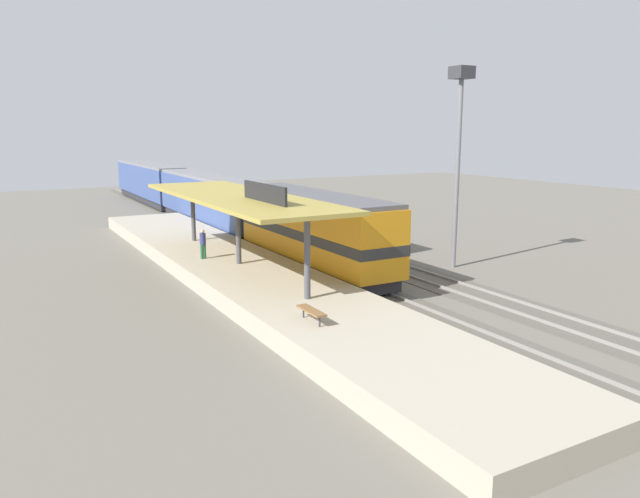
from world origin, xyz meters
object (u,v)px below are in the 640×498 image
object	(u,v)px
passenger_carriage_front	(211,201)
light_mast	(459,126)
locomotive	(314,230)
passenger_carriage_rear	(150,182)
freight_car	(324,218)
person_waiting	(203,242)
platform_bench	(311,311)

from	to	relation	value
passenger_carriage_front	light_mast	bearing A→B (deg)	-69.91
locomotive	passenger_carriage_rear	world-z (taller)	locomotive
locomotive	passenger_carriage_front	bearing A→B (deg)	90.00
passenger_carriage_front	freight_car	distance (m)	12.15
passenger_carriage_rear	freight_car	world-z (taller)	passenger_carriage_rear
passenger_carriage_rear	person_waiting	world-z (taller)	passenger_carriage_rear
passenger_carriage_front	locomotive	bearing A→B (deg)	-90.00
platform_bench	locomotive	xyz separation A→B (m)	(6.00, 10.72, 1.07)
locomotive	passenger_carriage_front	distance (m)	18.00
locomotive	light_mast	xyz separation A→B (m)	(7.80, -3.32, 5.99)
platform_bench	light_mast	distance (m)	17.17
platform_bench	person_waiting	size ratio (longest dim) A/B	0.99
locomotive	freight_car	size ratio (longest dim) A/B	1.20
light_mast	person_waiting	distance (m)	16.23
passenger_carriage_front	light_mast	distance (m)	23.51
locomotive	passenger_carriage_front	world-z (taller)	locomotive
locomotive	passenger_carriage_rear	size ratio (longest dim) A/B	0.72
platform_bench	locomotive	world-z (taller)	locomotive
passenger_carriage_rear	passenger_carriage_front	bearing A→B (deg)	-90.00
platform_bench	passenger_carriage_front	size ratio (longest dim) A/B	0.08
platform_bench	passenger_carriage_rear	xyz separation A→B (m)	(6.00, 49.52, 0.97)
passenger_carriage_rear	person_waiting	bearing A→B (deg)	-99.21
passenger_carriage_rear	freight_car	bearing A→B (deg)	-81.83
passenger_carriage_front	passenger_carriage_rear	world-z (taller)	same
platform_bench	light_mast	bearing A→B (deg)	28.20
passenger_carriage_front	light_mast	world-z (taller)	light_mast
locomotive	person_waiting	size ratio (longest dim) A/B	8.44
locomotive	passenger_carriage_rear	distance (m)	38.80
freight_car	passenger_carriage_front	bearing A→B (deg)	112.26
locomotive	freight_car	bearing A→B (deg)	55.77
locomotive	light_mast	bearing A→B (deg)	-23.08
passenger_carriage_rear	freight_car	size ratio (longest dim) A/B	1.67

